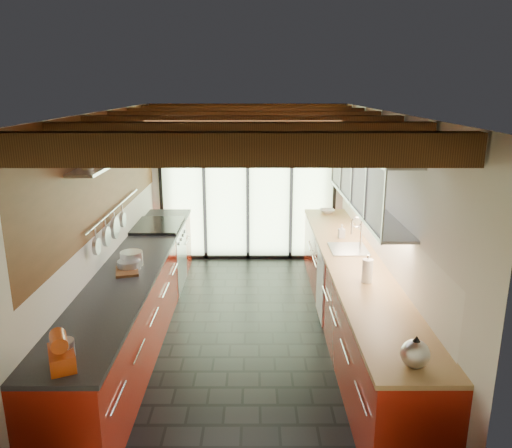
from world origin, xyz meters
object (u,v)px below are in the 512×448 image
at_px(kettle, 415,352).
at_px(bowl, 327,211).
at_px(stand_mixer, 62,352).
at_px(soap_bottle, 342,231).
at_px(paper_towel, 367,271).

height_order(kettle, bowl, kettle).
bearing_deg(stand_mixer, soap_bottle, 51.01).
xyz_separation_m(paper_towel, soap_bottle, (0.00, 1.56, -0.03)).
bearing_deg(soap_bottle, paper_towel, -90.00).
height_order(stand_mixer, kettle, stand_mixer).
bearing_deg(kettle, soap_bottle, 90.00).
distance_m(kettle, bowl, 4.50).
height_order(stand_mixer, soap_bottle, stand_mixer).
bearing_deg(kettle, paper_towel, 90.00).
distance_m(stand_mixer, kettle, 2.54).
bearing_deg(paper_towel, soap_bottle, 90.00).
bearing_deg(bowl, stand_mixer, -119.49).
distance_m(kettle, soap_bottle, 3.15).
height_order(kettle, paper_towel, paper_towel).
distance_m(stand_mixer, bowl, 5.16).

